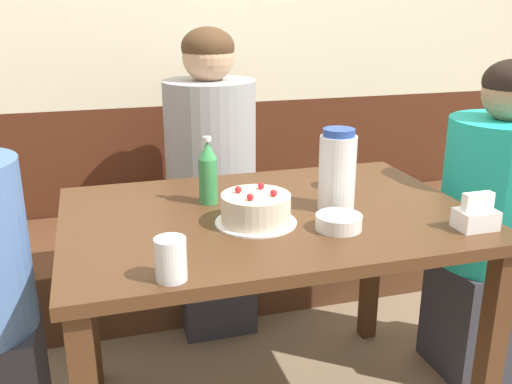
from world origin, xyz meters
name	(u,v)px	position (x,y,z in m)	size (l,w,h in m)	color
back_wall	(198,28)	(0.00, 1.05, 1.25)	(4.80, 0.04, 2.50)	#4C2314
bench_seat	(214,260)	(0.00, 0.83, 0.22)	(2.63, 0.38, 0.43)	#56331E
dining_table	(269,243)	(0.00, 0.00, 0.65)	(1.23, 0.84, 0.75)	#4C2D19
birthday_cake	(256,209)	(-0.06, -0.08, 0.80)	(0.24, 0.24, 0.11)	white
water_pitcher	(337,170)	(0.21, -0.03, 0.88)	(0.11, 0.11, 0.25)	white
soju_bottle	(208,172)	(-0.16, 0.13, 0.86)	(0.06, 0.06, 0.21)	#388E4C
napkin_holder	(476,216)	(0.51, -0.29, 0.79)	(0.11, 0.08, 0.11)	white
bowl_soup_white	(339,222)	(0.15, -0.19, 0.77)	(0.13, 0.13, 0.04)	white
bowl_rice_small	(336,181)	(0.30, 0.18, 0.77)	(0.12, 0.12, 0.04)	white
glass_water_tall	(171,259)	(-0.35, -0.36, 0.80)	(0.07, 0.07, 0.10)	silver
person_pale_blue_shirt	(211,185)	(-0.03, 0.68, 0.63)	(0.37, 0.37, 1.27)	#33333D
person_grey_tee	(494,225)	(0.87, 0.05, 0.59)	(0.39, 0.39, 1.18)	#33333D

